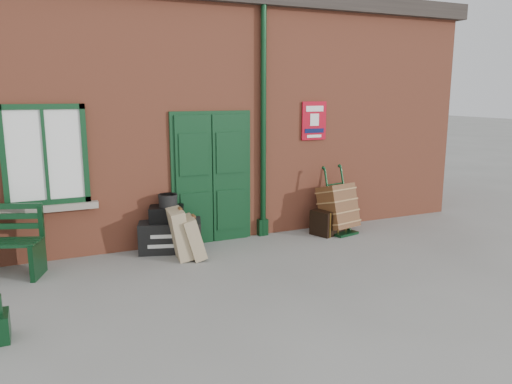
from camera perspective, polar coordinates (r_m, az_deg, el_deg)
ground at (r=7.65m, az=0.88°, el=-8.27°), size 80.00×80.00×0.00m
station_building at (r=10.48m, az=-7.30°, el=9.04°), size 10.30×4.30×4.36m
houdini_trunk at (r=8.34m, az=-9.76°, el=-4.95°), size 1.11×0.81×0.50m
strongbox at (r=8.24m, az=-10.18°, el=-2.48°), size 0.64×0.54×0.25m
hatbox at (r=8.19m, az=-10.03°, el=-0.94°), size 0.37×0.37×0.20m
suitcase_back at (r=7.90m, az=-8.73°, el=-4.73°), size 0.39×0.58×0.79m
suitcase_front at (r=7.87m, az=-7.26°, el=-5.15°), size 0.41×0.52×0.69m
porter_trolley at (r=9.33m, az=9.37°, el=-1.80°), size 0.71×0.75×1.21m
dark_trunk at (r=9.32m, az=8.34°, el=-3.31°), size 0.74×0.61×0.46m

